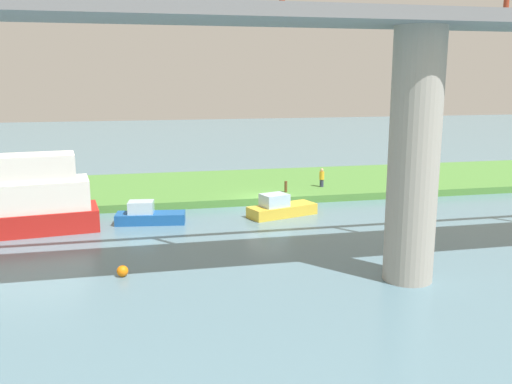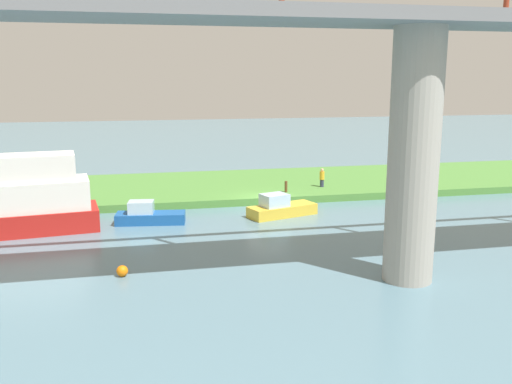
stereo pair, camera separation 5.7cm
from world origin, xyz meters
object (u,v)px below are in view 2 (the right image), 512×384
bridge_pylon (413,158)px  motorboat_red (148,215)px  pontoon_yellow (16,202)px  person_on_bank (322,178)px  skiff_small (280,208)px  mooring_post (286,187)px  marker_buoy (122,271)px

bridge_pylon → motorboat_red: size_ratio=2.50×
motorboat_red → pontoon_yellow: bearing=3.9°
person_on_bank → motorboat_red: 14.30m
person_on_bank → motorboat_red: (12.91, 6.09, -0.72)m
bridge_pylon → skiff_small: bridge_pylon is taller
mooring_post → marker_buoy: size_ratio=1.58×
person_on_bank → mooring_post: size_ratio=1.76×
mooring_post → skiff_small: (1.68, 4.76, -0.38)m
bridge_pylon → mooring_post: (0.74, -16.76, -4.35)m
mooring_post → motorboat_red: (9.77, 4.76, -0.41)m
person_on_bank → skiff_small: 7.80m
motorboat_red → mooring_post: bearing=-154.0°
pontoon_yellow → marker_buoy: bearing=124.2°
marker_buoy → motorboat_red: bearing=-98.9°
mooring_post → bridge_pylon: bearing=92.5°
mooring_post → skiff_small: skiff_small is taller
person_on_bank → mooring_post: (3.14, 1.33, -0.31)m
skiff_small → marker_buoy: (9.50, 8.99, -0.27)m
bridge_pylon → motorboat_red: (10.51, -12.00, -4.76)m
bridge_pylon → skiff_small: 13.12m
person_on_bank → motorboat_red: size_ratio=0.33×
mooring_post → marker_buoy: 17.73m
mooring_post → motorboat_red: bearing=26.0°
bridge_pylon → pontoon_yellow: size_ratio=1.09×
pontoon_yellow → marker_buoy: size_ratio=19.27×
mooring_post → marker_buoy: bearing=50.9°
person_on_bank → marker_buoy: size_ratio=2.78×
mooring_post → motorboat_red: 10.88m
pontoon_yellow → skiff_small: (-15.28, -0.48, -1.25)m
bridge_pylon → marker_buoy: (11.91, -3.01, -4.99)m
pontoon_yellow → marker_buoy: 10.40m
person_on_bank → bridge_pylon: bearing=82.4°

